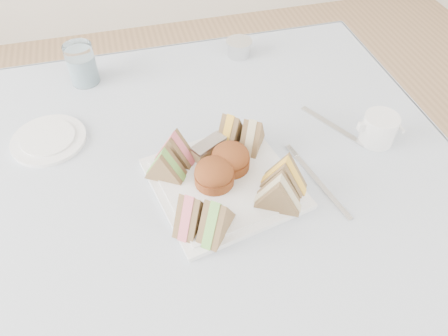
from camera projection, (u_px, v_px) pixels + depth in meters
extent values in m
plane|color=#9E7751|center=(221.00, 328.00, 1.43)|extent=(4.00, 4.00, 0.00)
cube|color=brown|center=(221.00, 270.00, 1.16)|extent=(0.90, 0.90, 0.74)
cube|color=silver|center=(220.00, 177.00, 0.89)|extent=(1.02, 1.02, 0.01)
cube|color=white|center=(224.00, 183.00, 0.86)|extent=(0.31, 0.31, 0.01)
cylinder|color=maroon|center=(214.00, 174.00, 0.84)|extent=(0.09, 0.09, 0.05)
cylinder|color=maroon|center=(230.00, 158.00, 0.86)|extent=(0.11, 0.11, 0.05)
cube|color=#CEBF84|center=(209.00, 149.00, 0.89)|extent=(0.08, 0.06, 0.04)
cylinder|color=white|center=(49.00, 140.00, 0.95)|extent=(0.17, 0.17, 0.01)
cylinder|color=white|center=(82.00, 64.00, 1.06)|extent=(0.09, 0.09, 0.10)
cylinder|color=silver|center=(239.00, 49.00, 1.17)|extent=(0.09, 0.09, 0.04)
cube|color=silver|center=(332.00, 126.00, 0.98)|extent=(0.09, 0.16, 0.00)
cube|color=silver|center=(322.00, 186.00, 0.86)|extent=(0.05, 0.18, 0.00)
cylinder|color=white|center=(379.00, 129.00, 0.93)|extent=(0.08, 0.08, 0.07)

